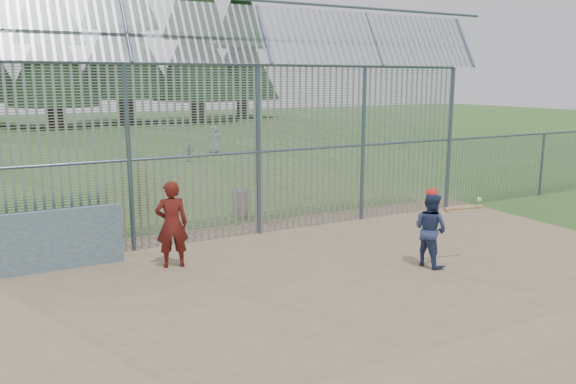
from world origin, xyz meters
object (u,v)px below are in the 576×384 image
dugout_wall (56,240)px  trash_can (241,203)px  batter (430,230)px  onlooker (172,224)px

dugout_wall → trash_can: 5.46m
batter → trash_can: bearing=6.3°
batter → dugout_wall: bearing=53.8°
dugout_wall → batter: size_ratio=1.69×
batter → trash_can: size_ratio=1.80×
dugout_wall → onlooker: 2.23m
onlooker → dugout_wall: bearing=-11.6°
dugout_wall → onlooker: onlooker is taller
onlooker → trash_can: size_ratio=2.11×
dugout_wall → trash_can: bearing=26.0°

